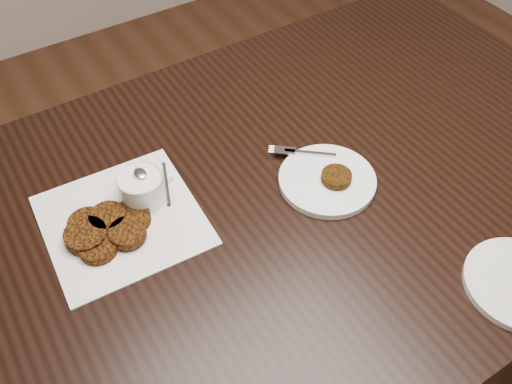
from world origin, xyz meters
TOP-DOWN VIEW (x-y plane):
  - floor at (0.00, 0.00)m, footprint 4.00×4.00m
  - table at (-0.04, 0.10)m, footprint 1.41×0.91m
  - napkin at (-0.34, 0.18)m, footprint 0.27×0.27m
  - sauce_ramekin at (-0.29, 0.21)m, footprint 0.13×0.13m
  - patty_cluster at (-0.37, 0.17)m, footprint 0.28×0.28m
  - plate_with_patty at (0.02, 0.06)m, footprint 0.25×0.25m

SIDE VIEW (x-z plane):
  - floor at x=0.00m, z-range 0.00..0.00m
  - table at x=-0.04m, z-range 0.00..0.75m
  - napkin at x=-0.34m, z-range 0.75..0.75m
  - plate_with_patty at x=0.02m, z-range 0.75..0.78m
  - patty_cluster at x=-0.37m, z-range 0.75..0.78m
  - sauce_ramekin at x=-0.29m, z-range 0.75..0.87m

